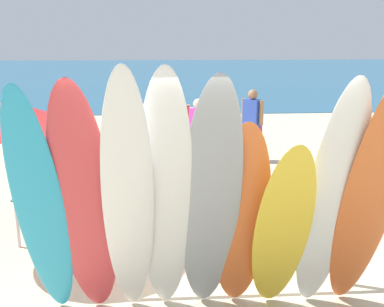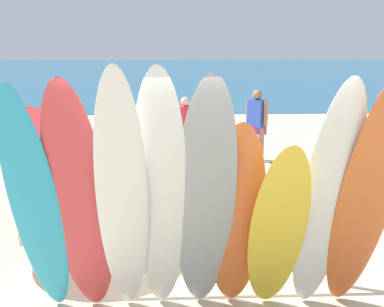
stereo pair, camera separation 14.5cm
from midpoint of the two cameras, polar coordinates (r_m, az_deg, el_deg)
The scene contains 17 objects.
ground at distance 19.01m, azimuth -2.68°, elevation 5.65°, with size 60.00×60.00×0.00m, color beige.
ocean_water at distance 37.11m, azimuth -3.24°, elevation 9.82°, with size 60.00×40.00×0.02m, color #235B7F.
surfboard_rack at distance 5.31m, azimuth 0.27°, elevation -10.96°, with size 3.45×0.07×0.70m.
surfboard_teal_0 at distance 4.55m, azimuth -18.89°, elevation -6.86°, with size 0.46×0.06×2.62m, color #289EC6.
surfboard_red_1 at distance 4.45m, azimuth -13.90°, elevation -6.67°, with size 0.57×0.07×2.65m, color #D13D42.
surfboard_white_2 at distance 4.29m, azimuth -8.76°, elevation -6.40°, with size 0.47×0.07×2.82m, color white.
surfboard_white_3 at distance 4.37m, azimuth -4.25°, elevation -6.02°, with size 0.52×0.07×2.75m, color white.
surfboard_grey_4 at distance 4.42m, azimuth 1.35°, elevation -6.21°, with size 0.58×0.06×2.67m, color #999EA3.
surfboard_orange_5 at distance 4.65m, azimuth 5.11°, elevation -8.14°, with size 0.56×0.07×2.18m, color orange.
surfboard_yellow_6 at distance 4.66m, azimuth 10.11°, elevation -9.41°, with size 0.56×0.06×2.05m, color yellow.
surfboard_white_7 at distance 4.66m, azimuth 15.70°, elevation -5.86°, with size 0.54×0.07×2.61m, color white.
surfboard_orange_8 at distance 4.76m, azimuth 20.09°, elevation -5.37°, with size 0.57×0.08×2.70m, color orange.
beachgoer_midbeach at distance 10.75m, azimuth 6.99°, elevation 4.08°, with size 0.43×0.51×1.65m.
beachgoer_near_rack at distance 9.65m, azimuth 0.35°, elevation 2.80°, with size 0.41×0.54×1.58m.
beachgoer_photographing at distance 10.62m, azimuth -1.74°, elevation 3.56°, with size 0.44×0.41×1.49m.
beach_chair_blue at distance 8.08m, azimuth -18.94°, elevation -3.79°, with size 0.64×0.80×0.81m.
beach_umbrella at distance 6.44m, azimuth -22.33°, elevation 4.43°, with size 1.96×1.96×2.01m.
Camera 1 is at (-0.41, -4.79, 2.81)m, focal length 43.58 mm.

